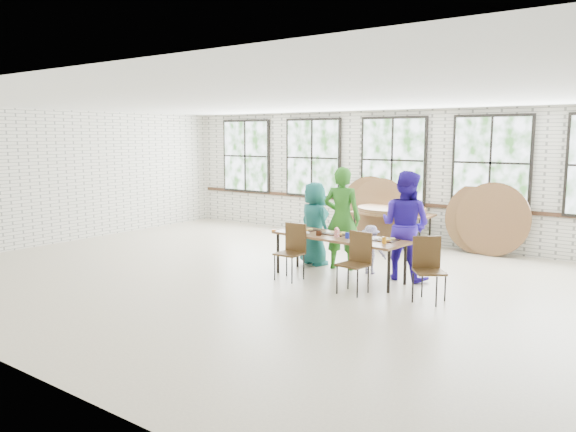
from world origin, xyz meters
name	(u,v)px	position (x,y,z in m)	size (l,w,h in m)	color
room	(393,162)	(0.00, 4.44, 1.83)	(12.00, 12.00, 12.00)	beige
dining_table	(339,239)	(0.84, 0.73, 0.69)	(2.46, 1.02, 0.74)	brown
chair_near_left	(293,247)	(0.20, 0.26, 0.56)	(0.43, 0.41, 0.95)	#442E16
chair_near_right	(357,257)	(1.49, 0.17, 0.56)	(0.47, 0.45, 0.95)	#442E16
chair_spare	(428,263)	(2.55, 0.42, 0.56)	(0.58, 0.58, 0.95)	#442E16
adult_teal	(314,224)	(-0.10, 1.38, 0.78)	(0.77, 0.50, 1.57)	#1A5B64
adult_green	(342,218)	(0.50, 1.38, 0.94)	(0.68, 0.45, 1.88)	#286D1D
toddler	(370,249)	(1.09, 1.38, 0.43)	(0.56, 0.32, 0.86)	#1D133E
adult_blue	(405,225)	(1.74, 1.38, 0.92)	(0.90, 0.70, 1.85)	#2C17A5
storage_table	(392,215)	(0.26, 3.90, 0.69)	(1.84, 0.84, 0.74)	brown
tabletop_clutter	(343,235)	(0.92, 0.70, 0.77)	(2.05, 0.62, 0.11)	black
round_tops_stacked	(392,210)	(0.26, 3.90, 0.80)	(1.50, 1.50, 0.13)	brown
round_tops_leaning	(426,214)	(0.93, 4.25, 0.73)	(4.37, 0.48, 1.49)	brown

